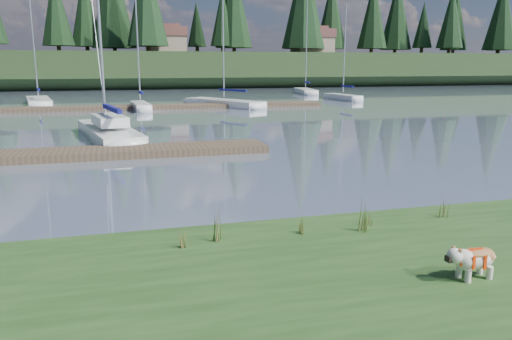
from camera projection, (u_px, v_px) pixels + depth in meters
name	position (u px, v px, depth m)	size (l,w,h in m)	color
ground	(142.00, 109.00, 39.93)	(200.00, 200.00, 0.00)	gray
ridge	(128.00, 70.00, 79.95)	(200.00, 20.00, 5.00)	black
bulldog	(474.00, 258.00, 7.53)	(0.87, 0.40, 0.52)	silver
sailboat_main	(106.00, 128.00, 24.62)	(3.48, 9.34, 13.15)	white
dock_near	(62.00, 155.00, 19.06)	(16.00, 2.00, 0.30)	#4C3D2C
dock_far	(167.00, 107.00, 40.42)	(26.00, 2.20, 0.30)	#4C3D2C
sailboat_bg_1	(38.00, 100.00, 44.85)	(3.37, 9.31, 13.49)	white
sailboat_bg_2	(140.00, 105.00, 39.51)	(1.51, 5.77, 8.83)	white
sailboat_bg_3	(218.00, 102.00, 43.08)	(6.20, 9.35, 13.92)	white
sailboat_bg_4	(340.00, 97.00, 50.11)	(1.90, 6.22, 9.24)	white
sailboat_bg_5	(304.00, 91.00, 61.29)	(3.02, 8.48, 11.85)	white
weed_0	(217.00, 225.00, 9.14)	(0.17, 0.14, 0.72)	#475B23
weed_1	(304.00, 224.00, 9.61)	(0.17, 0.14, 0.44)	#475B23
weed_2	(364.00, 216.00, 9.67)	(0.17, 0.14, 0.76)	#475B23
weed_3	(184.00, 238.00, 8.83)	(0.17, 0.14, 0.45)	#475B23
weed_4	(369.00, 217.00, 10.04)	(0.17, 0.14, 0.42)	#475B23
weed_5	(444.00, 208.00, 10.57)	(0.17, 0.14, 0.49)	#475B23
mud_lip	(218.00, 239.00, 10.13)	(60.00, 0.50, 0.14)	#33281C
conifer_3	(56.00, 8.00, 74.48)	(4.84, 4.84, 12.25)	#382619
conifer_5	(222.00, 17.00, 79.29)	(3.96, 3.96, 10.35)	#382619
conifer_7	(373.00, 13.00, 86.96)	(5.28, 5.28, 13.20)	#382619
conifer_8	(451.00, 17.00, 86.71)	(4.62, 4.62, 11.77)	#382619
conifer_9	(502.00, 13.00, 92.64)	(5.94, 5.94, 14.62)	#382619
house_1	(166.00, 39.00, 78.62)	(6.30, 5.30, 4.65)	gray
house_2	(312.00, 41.00, 82.97)	(6.30, 5.30, 4.65)	gray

